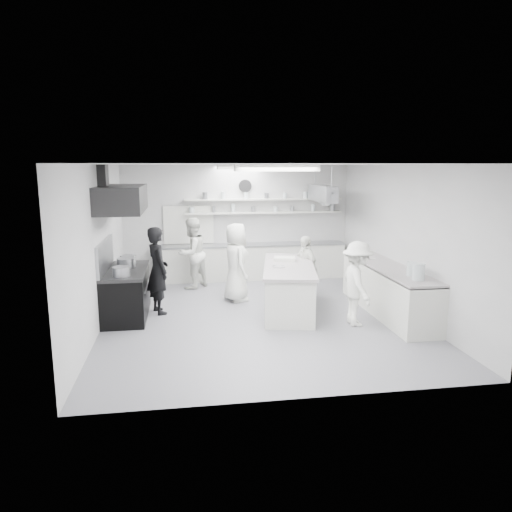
{
  "coord_description": "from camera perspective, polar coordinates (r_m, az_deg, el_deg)",
  "views": [
    {
      "loc": [
        -1.44,
        -9.04,
        2.97
      ],
      "look_at": [
        0.05,
        0.6,
        1.11
      ],
      "focal_mm": 33.27,
      "sensor_mm": 36.0,
      "label": 1
    }
  ],
  "objects": [
    {
      "name": "stove_pot",
      "position": [
        9.92,
        -15.33,
        -0.91
      ],
      "size": [
        0.36,
        0.36,
        0.23
      ],
      "primitive_type": "cylinder",
      "color": "#97999E",
      "rests_on": "stove"
    },
    {
      "name": "ceiling",
      "position": [
        9.15,
        0.27,
        11.03
      ],
      "size": [
        6.0,
        7.0,
        0.02
      ],
      "primitive_type": "cube",
      "color": "white",
      "rests_on": "wall_back"
    },
    {
      "name": "light_fixture_rear",
      "position": [
        10.93,
        -1.24,
        10.62
      ],
      "size": [
        1.3,
        0.25,
        0.1
      ],
      "primitive_type": "cube",
      "color": "silver",
      "rests_on": "ceiling"
    },
    {
      "name": "bowl_island_b",
      "position": [
        10.3,
        2.59,
        -0.53
      ],
      "size": [
        0.26,
        0.26,
        0.07
      ],
      "primitive_type": "imported",
      "rotation": [
        0.0,
        0.0,
        -0.28
      ],
      "color": "silver",
      "rests_on": "prep_island"
    },
    {
      "name": "stove",
      "position": [
        9.84,
        -15.3,
        -4.46
      ],
      "size": [
        0.8,
        1.8,
        0.9
      ],
      "primitive_type": "cube",
      "color": "black",
      "rests_on": "floor"
    },
    {
      "name": "cook_right",
      "position": [
        9.09,
        12.08,
        -3.28
      ],
      "size": [
        0.61,
        1.04,
        1.6
      ],
      "primitive_type": "imported",
      "rotation": [
        0.0,
        0.0,
        1.56
      ],
      "color": "white",
      "rests_on": "floor"
    },
    {
      "name": "wall_back",
      "position": [
        12.71,
        -2.23,
        4.13
      ],
      "size": [
        6.0,
        0.04,
        3.0
      ],
      "primitive_type": "cube",
      "color": "silver",
      "rests_on": "floor"
    },
    {
      "name": "light_fixture_front",
      "position": [
        7.38,
        2.51,
        10.53
      ],
      "size": [
        1.3,
        0.25,
        0.1
      ],
      "primitive_type": "cube",
      "color": "silver",
      "rests_on": "ceiling"
    },
    {
      "name": "shelf_lower",
      "position": [
        12.65,
        0.99,
        5.24
      ],
      "size": [
        4.2,
        0.26,
        0.04
      ],
      "primitive_type": "cube",
      "color": "silver",
      "rests_on": "wall_back"
    },
    {
      "name": "cook_stove",
      "position": [
        9.8,
        -11.74,
        -1.71
      ],
      "size": [
        0.63,
        0.76,
        1.78
      ],
      "primitive_type": "imported",
      "rotation": [
        0.0,
        0.0,
        1.95
      ],
      "color": "black",
      "rests_on": "floor"
    },
    {
      "name": "bowl_right",
      "position": [
        10.61,
        13.58,
        -0.42
      ],
      "size": [
        0.25,
        0.25,
        0.05
      ],
      "primitive_type": "imported",
      "rotation": [
        0.0,
        0.0,
        -0.2
      ],
      "color": "silver",
      "rests_on": "right_counter"
    },
    {
      "name": "wall_right",
      "position": [
        10.18,
        17.19,
        1.99
      ],
      "size": [
        0.04,
        7.0,
        3.0
      ],
      "primitive_type": "cube",
      "color": "silver",
      "rests_on": "floor"
    },
    {
      "name": "exhaust_hood",
      "position": [
        9.53,
        -15.87,
        6.64
      ],
      "size": [
        0.85,
        2.0,
        0.5
      ],
      "primitive_type": "cube",
      "color": "#262526",
      "rests_on": "wall_left"
    },
    {
      "name": "wall_left",
      "position": [
        9.29,
        -18.34,
        1.12
      ],
      "size": [
        0.04,
        7.0,
        3.0
      ],
      "primitive_type": "cube",
      "color": "silver",
      "rests_on": "floor"
    },
    {
      "name": "floor",
      "position": [
        9.63,
        0.25,
        -7.26
      ],
      "size": [
        6.0,
        7.0,
        0.02
      ],
      "primitive_type": "cube",
      "color": "slate",
      "rests_on": "ground"
    },
    {
      "name": "cook_island_left",
      "position": [
        10.5,
        -2.42,
        -0.76
      ],
      "size": [
        0.72,
        0.95,
        1.74
      ],
      "primitive_type": "imported",
      "rotation": [
        0.0,
        0.0,
        1.78
      ],
      "color": "white",
      "rests_on": "floor"
    },
    {
      "name": "cook_back",
      "position": [
        11.7,
        -7.73,
        0.33
      ],
      "size": [
        1.06,
        1.06,
        1.74
      ],
      "primitive_type": "imported",
      "rotation": [
        0.0,
        0.0,
        -2.36
      ],
      "color": "white",
      "rests_on": "floor"
    },
    {
      "name": "wall_front",
      "position": [
        5.91,
        5.63,
        -3.7
      ],
      "size": [
        6.0,
        0.04,
        3.0
      ],
      "primitive_type": "cube",
      "color": "silver",
      "rests_on": "floor"
    },
    {
      "name": "wall_clock",
      "position": [
        12.62,
        -1.33,
        8.42
      ],
      "size": [
        0.32,
        0.05,
        0.32
      ],
      "primitive_type": "cylinder",
      "rotation": [
        1.57,
        0.0,
        0.0
      ],
      "color": "white",
      "rests_on": "wall_back"
    },
    {
      "name": "pot_rack",
      "position": [
        11.96,
        8.0,
        7.47
      ],
      "size": [
        0.3,
        1.6,
        0.4
      ],
      "primitive_type": "cube",
      "color": "#97999E",
      "rests_on": "ceiling"
    },
    {
      "name": "cook_island_right",
      "position": [
        10.59,
        5.93,
        -1.49
      ],
      "size": [
        0.61,
        0.93,
        1.46
      ],
      "primitive_type": "imported",
      "rotation": [
        0.0,
        0.0,
        -1.25
      ],
      "color": "white",
      "rests_on": "floor"
    },
    {
      "name": "right_counter",
      "position": [
        10.06,
        15.57,
        -4.02
      ],
      "size": [
        0.74,
        3.3,
        0.94
      ],
      "primitive_type": "cube",
      "color": "silver",
      "rests_on": "floor"
    },
    {
      "name": "shelf_upper",
      "position": [
        12.62,
        1.0,
        6.83
      ],
      "size": [
        4.2,
        0.26,
        0.04
      ],
      "primitive_type": "cube",
      "color": "silver",
      "rests_on": "wall_back"
    },
    {
      "name": "back_counter",
      "position": [
        12.61,
        -0.69,
        -0.7
      ],
      "size": [
        5.0,
        0.6,
        0.92
      ],
      "primitive_type": "cube",
      "color": "silver",
      "rests_on": "floor"
    },
    {
      "name": "pass_through_window",
      "position": [
        12.61,
        -8.11,
        3.75
      ],
      "size": [
        1.3,
        0.04,
        1.0
      ],
      "primitive_type": "cube",
      "color": "black",
      "rests_on": "wall_back"
    },
    {
      "name": "prep_island",
      "position": [
        9.89,
        3.96,
        -3.95
      ],
      "size": [
        1.4,
        2.63,
        0.92
      ],
      "primitive_type": "cube",
      "rotation": [
        0.0,
        0.0,
        -0.2
      ],
      "color": "silver",
      "rests_on": "floor"
    },
    {
      "name": "bowl_island_a",
      "position": [
        9.57,
        2.75,
        -1.42
      ],
      "size": [
        0.32,
        0.32,
        0.06
      ],
      "primitive_type": "imported",
      "rotation": [
        0.0,
        0.0,
        -0.36
      ],
      "color": "#97999E",
      "rests_on": "prep_island"
    }
  ]
}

